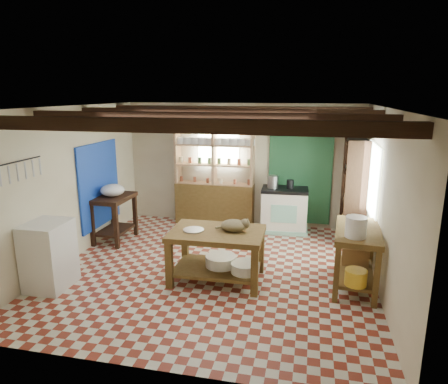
% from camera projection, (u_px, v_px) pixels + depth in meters
% --- Properties ---
extents(floor, '(5.00, 5.00, 0.02)m').
position_uv_depth(floor, '(214.00, 270.00, 6.52)').
color(floor, maroon).
rests_on(floor, ground).
extents(ceiling, '(5.00, 5.00, 0.02)m').
position_uv_depth(ceiling, '(213.00, 107.00, 5.89)').
color(ceiling, '#48474D').
rests_on(ceiling, wall_back).
extents(wall_back, '(5.00, 0.04, 2.60)m').
position_uv_depth(wall_back, '(241.00, 165.00, 8.57)').
color(wall_back, beige).
rests_on(wall_back, floor).
extents(wall_front, '(5.00, 0.04, 2.60)m').
position_uv_depth(wall_front, '(151.00, 254.00, 3.84)').
color(wall_front, beige).
rests_on(wall_front, floor).
extents(wall_left, '(0.04, 5.00, 2.60)m').
position_uv_depth(wall_left, '(70.00, 185.00, 6.73)').
color(wall_left, beige).
rests_on(wall_left, floor).
extents(wall_right, '(0.04, 5.00, 2.60)m').
position_uv_depth(wall_right, '(384.00, 202.00, 5.68)').
color(wall_right, beige).
rests_on(wall_right, floor).
extents(ceiling_beams, '(5.00, 3.80, 0.15)m').
position_uv_depth(ceiling_beams, '(213.00, 115.00, 5.92)').
color(ceiling_beams, black).
rests_on(ceiling_beams, ceiling).
extents(blue_wall_patch, '(0.04, 1.40, 1.60)m').
position_uv_depth(blue_wall_patch, '(99.00, 185.00, 7.62)').
color(blue_wall_patch, '#183FB5').
rests_on(blue_wall_patch, wall_left).
extents(green_wall_patch, '(1.30, 0.04, 2.30)m').
position_uv_depth(green_wall_patch, '(300.00, 170.00, 8.30)').
color(green_wall_patch, '#225531').
rests_on(green_wall_patch, wall_back).
extents(window_back, '(0.90, 0.02, 0.80)m').
position_uv_depth(window_back, '(218.00, 146.00, 8.56)').
color(window_back, silver).
rests_on(window_back, wall_back).
extents(window_right, '(0.02, 1.30, 1.20)m').
position_uv_depth(window_right, '(373.00, 180.00, 6.61)').
color(window_right, silver).
rests_on(window_right, wall_right).
extents(utensil_rail, '(0.06, 0.90, 0.28)m').
position_uv_depth(utensil_rail, '(19.00, 170.00, 5.46)').
color(utensil_rail, black).
rests_on(utensil_rail, wall_left).
extents(pot_rack, '(0.86, 0.12, 0.36)m').
position_uv_depth(pot_rack, '(302.00, 126.00, 7.67)').
color(pot_rack, black).
rests_on(pot_rack, ceiling).
extents(shelving_unit, '(1.70, 0.34, 2.20)m').
position_uv_depth(shelving_unit, '(214.00, 175.00, 8.56)').
color(shelving_unit, tan).
rests_on(shelving_unit, floor).
extents(tall_rack, '(0.40, 0.86, 2.00)m').
position_uv_depth(tall_rack, '(354.00, 191.00, 7.51)').
color(tall_rack, black).
rests_on(tall_rack, floor).
extents(work_table, '(1.41, 0.95, 0.79)m').
position_uv_depth(work_table, '(217.00, 256.00, 6.08)').
color(work_table, brown).
rests_on(work_table, floor).
extents(stove, '(0.96, 0.67, 0.91)m').
position_uv_depth(stove, '(284.00, 210.00, 8.24)').
color(stove, white).
rests_on(stove, floor).
extents(prep_table, '(0.63, 0.90, 0.89)m').
position_uv_depth(prep_table, '(114.00, 218.00, 7.71)').
color(prep_table, black).
rests_on(prep_table, floor).
extents(white_cabinet, '(0.57, 0.68, 1.00)m').
position_uv_depth(white_cabinet, '(49.00, 255.00, 5.84)').
color(white_cabinet, white).
rests_on(white_cabinet, floor).
extents(right_counter, '(0.73, 1.30, 0.90)m').
position_uv_depth(right_counter, '(356.00, 258.00, 5.86)').
color(right_counter, brown).
rests_on(right_counter, floor).
extents(cat, '(0.44, 0.37, 0.18)m').
position_uv_depth(cat, '(234.00, 225.00, 5.96)').
color(cat, olive).
rests_on(cat, work_table).
extents(steel_tray, '(0.32, 0.32, 0.02)m').
position_uv_depth(steel_tray, '(193.00, 230.00, 6.00)').
color(steel_tray, '#A0A1A8').
rests_on(steel_tray, work_table).
extents(basin_large, '(0.48, 0.48, 0.16)m').
position_uv_depth(basin_large, '(221.00, 261.00, 6.14)').
color(basin_large, white).
rests_on(basin_large, work_table).
extents(basin_small, '(0.43, 0.43, 0.15)m').
position_uv_depth(basin_small, '(245.00, 268.00, 5.93)').
color(basin_small, white).
rests_on(basin_small, work_table).
extents(kettle_left, '(0.23, 0.23, 0.25)m').
position_uv_depth(kettle_left, '(273.00, 182.00, 8.15)').
color(kettle_left, '#A0A1A8').
rests_on(kettle_left, stove).
extents(kettle_right, '(0.15, 0.15, 0.18)m').
position_uv_depth(kettle_right, '(290.00, 184.00, 8.10)').
color(kettle_right, black).
rests_on(kettle_right, stove).
extents(enamel_bowl, '(0.46, 0.46, 0.23)m').
position_uv_depth(enamel_bowl, '(112.00, 190.00, 7.58)').
color(enamel_bowl, white).
rests_on(enamel_bowl, prep_table).
extents(white_bucket, '(0.31, 0.31, 0.28)m').
position_uv_depth(white_bucket, '(356.00, 227.00, 5.41)').
color(white_bucket, white).
rests_on(white_bucket, right_counter).
extents(wicker_basket, '(0.42, 0.35, 0.28)m').
position_uv_depth(wicker_basket, '(355.00, 255.00, 6.16)').
color(wicker_basket, olive).
rests_on(wicker_basket, right_counter).
extents(yellow_tub, '(0.32, 0.32, 0.22)m').
position_uv_depth(yellow_tub, '(356.00, 277.00, 5.47)').
color(yellow_tub, yellow).
rests_on(yellow_tub, right_counter).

